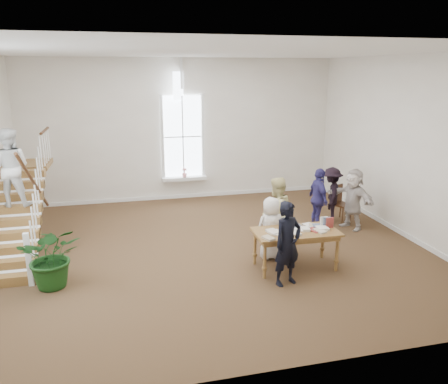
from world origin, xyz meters
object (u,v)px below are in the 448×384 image
object	(u,v)px
person_yellow	(276,214)
side_chair	(340,201)
elderly_woman	(271,228)
floor_plant	(52,256)
woman_cluster_a	(318,199)
woman_cluster_c	(353,199)
police_officer	(288,244)
library_table	(296,235)
woman_cluster_b	(331,195)

from	to	relation	value
person_yellow	side_chair	bearing A→B (deg)	-178.41
elderly_woman	floor_plant	xyz separation A→B (m)	(-4.57, -0.28, -0.07)
woman_cluster_a	woman_cluster_c	size ratio (longest dim) A/B	1.00
police_officer	floor_plant	bearing A→B (deg)	148.99
library_table	floor_plant	bearing A→B (deg)	177.32
side_chair	person_yellow	bearing A→B (deg)	-172.44
elderly_woman	side_chair	size ratio (longest dim) A/B	1.42
elderly_woman	woman_cluster_a	world-z (taller)	woman_cluster_a
elderly_woman	person_yellow	world-z (taller)	person_yellow
person_yellow	woman_cluster_b	distance (m)	2.63
woman_cluster_b	person_yellow	bearing A→B (deg)	-28.42
person_yellow	floor_plant	xyz separation A→B (m)	(-4.87, -0.78, -0.23)
police_officer	woman_cluster_b	xyz separation A→B (m)	(2.57, 3.23, -0.08)
police_officer	floor_plant	size ratio (longest dim) A/B	1.34
person_yellow	side_chair	size ratio (longest dim) A/B	1.73
woman_cluster_b	elderly_woman	bearing A→B (deg)	-24.00
woman_cluster_a	side_chair	size ratio (longest dim) A/B	1.64
library_table	person_yellow	distance (m)	1.11
police_officer	person_yellow	size ratio (longest dim) A/B	0.98
library_table	police_officer	world-z (taller)	police_officer
police_officer	person_yellow	world-z (taller)	person_yellow
woman_cluster_c	person_yellow	bearing A→B (deg)	-90.74
elderly_woman	side_chair	bearing A→B (deg)	-148.07
floor_plant	police_officer	bearing A→B (deg)	-12.17
elderly_woman	woman_cluster_a	bearing A→B (deg)	-145.10
elderly_woman	woman_cluster_c	distance (m)	3.08
police_officer	elderly_woman	size ratio (longest dim) A/B	1.20
person_yellow	woman_cluster_a	distance (m)	1.88
library_table	woman_cluster_c	bearing A→B (deg)	39.66
woman_cluster_b	side_chair	size ratio (longest dim) A/B	1.54
person_yellow	elderly_woman	bearing A→B (deg)	28.73
police_officer	library_table	bearing A→B (deg)	36.00
woman_cluster_c	side_chair	distance (m)	0.76
floor_plant	side_chair	size ratio (longest dim) A/B	1.27
floor_plant	side_chair	bearing A→B (deg)	17.59
police_officer	woman_cluster_b	world-z (taller)	police_officer
elderly_woman	woman_cluster_b	world-z (taller)	woman_cluster_b
library_table	woman_cluster_a	distance (m)	2.62
woman_cluster_c	side_chair	world-z (taller)	woman_cluster_c
woman_cluster_b	side_chair	world-z (taller)	woman_cluster_b
woman_cluster_c	woman_cluster_a	bearing A→B (deg)	-121.85
person_yellow	woman_cluster_c	world-z (taller)	person_yellow
floor_plant	woman_cluster_a	bearing A→B (deg)	15.73
side_chair	police_officer	bearing A→B (deg)	-155.55
library_table	woman_cluster_b	xyz separation A→B (m)	(2.12, 2.58, 0.02)
police_officer	woman_cluster_a	bearing A→B (deg)	35.81
woman_cluster_b	side_chair	xyz separation A→B (m)	(0.32, 0.07, -0.21)
elderly_woman	floor_plant	size ratio (longest dim) A/B	1.12
woman_cluster_b	floor_plant	world-z (taller)	woman_cluster_b
side_chair	woman_cluster_b	bearing A→B (deg)	167.78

